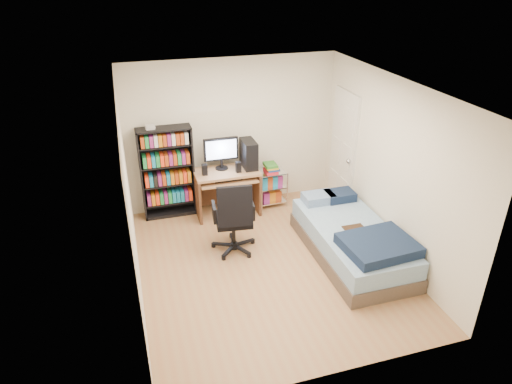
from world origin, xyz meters
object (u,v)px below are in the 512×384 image
object	(u,v)px
media_shelf	(167,172)
computer_desk	(232,173)
bed	(353,240)
office_chair	(234,230)

from	to	relation	value
media_shelf	computer_desk	bearing A→B (deg)	-10.07
computer_desk	bed	size ratio (longest dim) A/B	0.61
media_shelf	computer_desk	xyz separation A→B (m)	(1.03, -0.18, -0.08)
office_chair	bed	world-z (taller)	office_chair
computer_desk	office_chair	bearing A→B (deg)	-102.86
bed	office_chair	bearing A→B (deg)	158.45
media_shelf	bed	distance (m)	3.11
computer_desk	bed	distance (m)	2.27
computer_desk	bed	xyz separation A→B (m)	(1.31, -1.80, -0.44)
media_shelf	computer_desk	distance (m)	1.04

